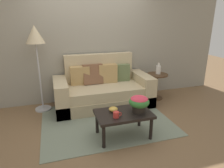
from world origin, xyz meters
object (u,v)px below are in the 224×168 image
(floor_lamp, at_px, (35,41))
(coffee_mug, at_px, (116,115))
(table_vase, at_px, (158,69))
(side_table, at_px, (157,82))
(coffee_table, at_px, (123,116))
(couch, at_px, (103,90))
(snack_bowl, at_px, (113,109))
(potted_plant, at_px, (139,102))

(floor_lamp, relative_size, coffee_mug, 12.83)
(table_vase, bearing_deg, side_table, -166.12)
(floor_lamp, bearing_deg, coffee_mug, -54.51)
(floor_lamp, height_order, coffee_mug, floor_lamp)
(floor_lamp, relative_size, table_vase, 6.60)
(side_table, relative_size, floor_lamp, 0.35)
(coffee_table, height_order, side_table, side_table)
(coffee_mug, bearing_deg, table_vase, 43.66)
(coffee_table, bearing_deg, table_vase, 44.40)
(coffee_mug, bearing_deg, coffee_table, 36.67)
(coffee_table, distance_m, floor_lamp, 2.16)
(couch, relative_size, floor_lamp, 1.20)
(coffee_mug, xyz_separation_m, snack_bowl, (0.02, 0.21, -0.01))
(side_table, xyz_separation_m, table_vase, (0.02, 0.00, 0.29))
(potted_plant, bearing_deg, coffee_table, 168.73)
(side_table, bearing_deg, floor_lamp, 176.89)
(floor_lamp, bearing_deg, couch, -5.21)
(coffee_table, height_order, table_vase, table_vase)
(side_table, bearing_deg, table_vase, 13.88)
(side_table, height_order, floor_lamp, floor_lamp)
(couch, height_order, potted_plant, couch)
(side_table, xyz_separation_m, snack_bowl, (-1.43, -1.19, 0.04))
(coffee_table, height_order, potted_plant, potted_plant)
(potted_plant, xyz_separation_m, table_vase, (1.08, 1.33, 0.12))
(couch, height_order, coffee_mug, couch)
(couch, relative_size, coffee_table, 2.34)
(side_table, height_order, table_vase, table_vase)
(side_table, distance_m, floor_lamp, 2.74)
(couch, distance_m, coffee_table, 1.31)
(coffee_table, xyz_separation_m, coffee_mug, (-0.16, -0.12, 0.10))
(potted_plant, bearing_deg, snack_bowl, 159.91)
(table_vase, bearing_deg, couch, 179.15)
(side_table, relative_size, snack_bowl, 4.19)
(table_vase, bearing_deg, floor_lamp, 177.02)
(coffee_mug, bearing_deg, snack_bowl, 84.98)
(potted_plant, height_order, coffee_mug, potted_plant)
(couch, relative_size, side_table, 3.40)
(potted_plant, distance_m, table_vase, 1.72)
(snack_bowl, distance_m, table_vase, 1.90)
(side_table, xyz_separation_m, potted_plant, (-1.06, -1.33, 0.17))
(couch, relative_size, table_vase, 7.89)
(couch, xyz_separation_m, snack_bowl, (-0.14, -1.22, 0.12))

